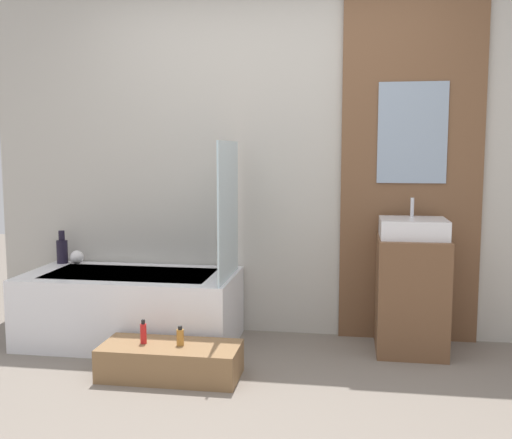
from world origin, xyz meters
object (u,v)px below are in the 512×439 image
(vase_round_light, at_px, (77,257))
(bottle_soap_primary, at_px, (143,333))
(vase_tall_dark, at_px, (62,250))
(bottle_soap_secondary, at_px, (180,337))
(bathtub, at_px, (131,307))
(wooden_step_bench, at_px, (171,361))
(sink, at_px, (413,228))

(vase_round_light, bearing_deg, bottle_soap_primary, -46.33)
(vase_tall_dark, xyz_separation_m, bottle_soap_secondary, (1.17, -0.87, -0.35))
(bathtub, xyz_separation_m, vase_tall_dark, (-0.65, 0.28, 0.35))
(wooden_step_bench, xyz_separation_m, bottle_soap_secondary, (0.06, 0.00, 0.15))
(vase_tall_dark, relative_size, vase_round_light, 2.46)
(vase_tall_dark, xyz_separation_m, bottle_soap_primary, (0.95, -0.87, -0.33))
(bathtub, bearing_deg, bottle_soap_primary, -63.19)
(bottle_soap_primary, bearing_deg, sink, 23.43)
(wooden_step_bench, height_order, bottle_soap_secondary, bottle_soap_secondary)
(bathtub, relative_size, wooden_step_bench, 1.78)
(bathtub, bearing_deg, wooden_step_bench, -51.88)
(sink, height_order, vase_round_light, sink)
(vase_tall_dark, relative_size, bottle_soap_secondary, 2.12)
(vase_round_light, height_order, bottle_soap_secondary, vase_round_light)
(wooden_step_bench, height_order, vase_round_light, vase_round_light)
(vase_tall_dark, bearing_deg, wooden_step_bench, -38.12)
(bathtub, relative_size, bottle_soap_primary, 10.13)
(vase_round_light, bearing_deg, vase_tall_dark, 175.66)
(bathtub, height_order, bottle_soap_secondary, bathtub)
(bathtub, bearing_deg, vase_round_light, 152.73)
(wooden_step_bench, xyz_separation_m, vase_tall_dark, (-1.11, 0.87, 0.50))
(wooden_step_bench, relative_size, sink, 1.92)
(wooden_step_bench, bearing_deg, bottle_soap_secondary, 0.00)
(bathtub, bearing_deg, sink, 3.32)
(bathtub, distance_m, sink, 2.02)
(sink, xyz_separation_m, vase_round_light, (-2.45, 0.16, -0.29))
(bottle_soap_primary, bearing_deg, vase_tall_dark, 137.32)
(bottle_soap_secondary, bearing_deg, vase_round_light, 140.63)
(sink, bearing_deg, wooden_step_bench, -154.25)
(bathtub, relative_size, sink, 3.42)
(wooden_step_bench, relative_size, bottle_soap_secondary, 7.06)
(sink, height_order, vase_tall_dark, sink)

